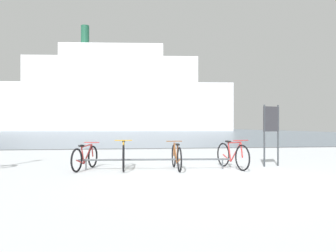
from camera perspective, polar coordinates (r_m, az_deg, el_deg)
The scene contains 8 objects.
ground at distance 61.01m, azimuth -5.87°, elevation -1.17°, with size 80.00×132.00×0.08m.
bike_rack at distance 8.93m, azimuth -2.30°, elevation -6.03°, with size 4.18×0.37×0.31m.
bicycle_0 at distance 9.19m, azimuth -14.46°, elevation -5.43°, with size 0.64×1.60×0.74m.
bicycle_1 at distance 9.04m, azimuth -7.89°, elevation -5.26°, with size 0.46×1.71×0.84m.
bicycle_2 at distance 8.94m, azimuth 1.50°, elevation -5.48°, with size 0.46×1.71×0.78m.
bicycle_3 at distance 9.33m, azimuth 11.34°, elevation -5.12°, with size 0.52×1.71×0.83m.
info_sign at distance 10.13m, azimuth 17.83°, elevation 0.19°, with size 0.55×0.16×1.84m.
ferry_ship at distance 82.56m, azimuth -9.07°, elevation 5.33°, with size 56.77×16.69×26.46m.
Camera 1 is at (-2.18, -7.06, 1.21)m, focal length 34.37 mm.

